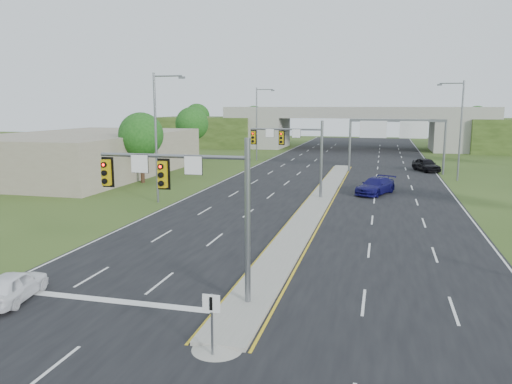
{
  "coord_description": "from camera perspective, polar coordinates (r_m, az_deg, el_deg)",
  "views": [
    {
      "loc": [
        5.2,
        -19.1,
        8.24
      ],
      "look_at": [
        -2.27,
        10.34,
        3.0
      ],
      "focal_mm": 35.0,
      "sensor_mm": 36.0,
      "label": 1
    }
  ],
  "objects": [
    {
      "name": "lightpole_l_far",
      "position": [
        76.41,
        0.22,
        8.19
      ],
      "size": [
        2.85,
        0.25,
        11.0
      ],
      "color": "slate",
      "rests_on": "ground"
    },
    {
      "name": "road",
      "position": [
        54.97,
        8.64,
        1.07
      ],
      "size": [
        24.0,
        160.0,
        0.02
      ],
      "primitive_type": "cube",
      "color": "black",
      "rests_on": "ground"
    },
    {
      "name": "tree_back_a",
      "position": [
        121.1,
        -6.75,
        8.59
      ],
      "size": [
        6.0,
        6.0,
        8.85
      ],
      "color": "#382316",
      "rests_on": "ground"
    },
    {
      "name": "signal_mast_near",
      "position": [
        20.74,
        -7.08,
        -0.05
      ],
      "size": [
        6.62,
        0.6,
        7.0
      ],
      "color": "slate",
      "rests_on": "ground"
    },
    {
      "name": "tree_back_c",
      "position": [
        114.69,
        23.88,
        7.6
      ],
      "size": [
        5.6,
        5.6,
        8.32
      ],
      "color": "#382316",
      "rests_on": "ground"
    },
    {
      "name": "tree_l_mid",
      "position": [
        79.7,
        -7.34,
        7.74
      ],
      "size": [
        5.2,
        5.2,
        8.12
      ],
      "color": "#382316",
      "rests_on": "ground"
    },
    {
      "name": "keep_right_sign",
      "position": [
        16.87,
        -5.1,
        -13.74
      ],
      "size": [
        0.6,
        0.13,
        2.2
      ],
      "color": "slate",
      "rests_on": "ground"
    },
    {
      "name": "tree_back_b",
      "position": [
        116.84,
        -0.25,
        8.45
      ],
      "size": [
        5.6,
        5.6,
        8.32
      ],
      "color": "#382316",
      "rests_on": "ground"
    },
    {
      "name": "overpass",
      "position": [
        99.35,
        11.3,
        6.9
      ],
      "size": [
        80.0,
        14.0,
        8.1
      ],
      "color": "gray",
      "rests_on": "ground"
    },
    {
      "name": "signal_mast_far",
      "position": [
        44.8,
        4.62,
        5.26
      ],
      "size": [
        6.62,
        0.6,
        7.0
      ],
      "color": "slate",
      "rests_on": "ground"
    },
    {
      "name": "tree_l_near",
      "position": [
        55.28,
        -13.0,
        6.36
      ],
      "size": [
        4.8,
        4.8,
        7.6
      ],
      "color": "#382316",
      "rests_on": "ground"
    },
    {
      "name": "lightpole_l_mid",
      "position": [
        43.31,
        -11.15,
        6.78
      ],
      "size": [
        2.85,
        0.25,
        11.0
      ],
      "color": "slate",
      "rests_on": "ground"
    },
    {
      "name": "ground",
      "position": [
        21.44,
        -0.94,
        -12.81
      ],
      "size": [
        240.0,
        240.0,
        0.0
      ],
      "primitive_type": "plane",
      "color": "#2C4217",
      "rests_on": "ground"
    },
    {
      "name": "lightpole_r_far",
      "position": [
        59.69,
        22.19,
        7.02
      ],
      "size": [
        2.85,
        0.25,
        11.0
      ],
      "color": "slate",
      "rests_on": "ground"
    },
    {
      "name": "lane_markings",
      "position": [
        49.06,
        7.24,
        0.07
      ],
      "size": [
        23.72,
        160.0,
        0.01
      ],
      "color": "gold",
      "rests_on": "road"
    },
    {
      "name": "car_far_b",
      "position": [
        48.47,
        13.5,
        0.69
      ],
      "size": [
        4.15,
        5.83,
        1.57
      ],
      "primitive_type": "imported",
      "rotation": [
        0.0,
        0.0,
        -0.41
      ],
      "color": "#100E54",
      "rests_on": "road"
    },
    {
      "name": "sign_gantry",
      "position": [
        64.11,
        15.65,
        6.75
      ],
      "size": [
        11.58,
        0.44,
        6.67
      ],
      "color": "slate",
      "rests_on": "ground"
    },
    {
      "name": "car_far_c",
      "position": [
        67.37,
        18.87,
        2.98
      ],
      "size": [
        3.69,
        5.35,
        1.69
      ],
      "primitive_type": "imported",
      "rotation": [
        0.0,
        0.0,
        0.38
      ],
      "color": "black",
      "rests_on": "road"
    },
    {
      "name": "car_white",
      "position": [
        24.01,
        -26.04,
        -9.61
      ],
      "size": [
        2.19,
        4.05,
        1.31
      ],
      "primitive_type": "imported",
      "rotation": [
        0.0,
        0.0,
        3.32
      ],
      "color": "white",
      "rests_on": "road"
    },
    {
      "name": "commercial_building",
      "position": [
        64.8,
        -18.79,
        4.19
      ],
      "size": [
        18.0,
        30.0,
        5.0
      ],
      "primitive_type": "cube",
      "color": "gray",
      "rests_on": "ground"
    },
    {
      "name": "median_nose",
      "position": [
        17.93,
        -4.44,
        -17.25
      ],
      "size": [
        2.0,
        2.0,
        0.16
      ],
      "primitive_type": "cone",
      "color": "gray",
      "rests_on": "road"
    },
    {
      "name": "median",
      "position": [
        43.2,
        7.06,
        -1.15
      ],
      "size": [
        2.0,
        54.0,
        0.16
      ],
      "primitive_type": "cube",
      "color": "gray",
      "rests_on": "road"
    }
  ]
}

